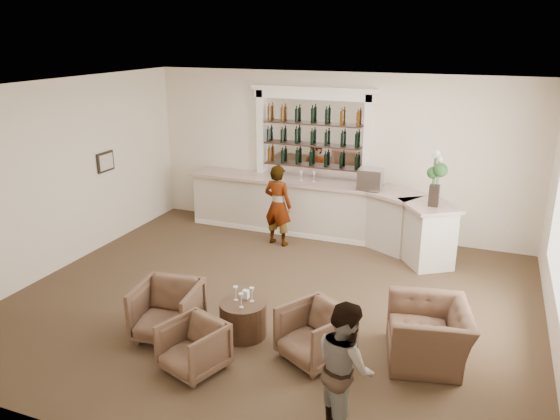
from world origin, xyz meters
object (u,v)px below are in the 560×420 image
at_px(guest, 345,367).
at_px(armchair_far, 429,333).
at_px(bar_counter, 320,210).
at_px(armchair_left, 167,311).
at_px(cocktail_table, 243,319).
at_px(sommelier, 278,205).
at_px(armchair_center, 193,347).
at_px(armchair_right, 315,334).
at_px(espresso_machine, 370,179).
at_px(flower_vase, 436,175).

distance_m(guest, armchair_far, 1.80).
relative_size(bar_counter, armchair_left, 6.67).
height_order(armchair_left, armchair_far, armchair_left).
relative_size(cocktail_table, sommelier, 0.40).
distance_m(guest, armchair_left, 2.90).
relative_size(cocktail_table, armchair_center, 0.92).
xyz_separation_m(guest, armchair_far, (0.68, 1.63, -0.37)).
xyz_separation_m(armchair_left, armchair_right, (2.07, 0.21, -0.03)).
relative_size(armchair_left, espresso_machine, 1.87).
xyz_separation_m(cocktail_table, sommelier, (-0.83, 3.38, 0.56)).
relative_size(cocktail_table, guest, 0.44).
bearing_deg(guest, armchair_left, 33.54).
distance_m(espresso_machine, flower_vase, 1.46).
relative_size(armchair_right, flower_vase, 0.81).
bearing_deg(bar_counter, armchair_far, -54.75).
bearing_deg(armchair_left, espresso_machine, 59.79).
height_order(cocktail_table, armchair_far, armchair_far).
relative_size(cocktail_table, espresso_machine, 1.42).
height_order(bar_counter, armchair_left, bar_counter).
bearing_deg(bar_counter, cocktail_table, -87.49).
distance_m(sommelier, flower_vase, 3.06).
xyz_separation_m(bar_counter, armchair_right, (1.29, -4.27, -0.21)).
xyz_separation_m(bar_counter, sommelier, (-0.65, -0.69, 0.24)).
height_order(espresso_machine, flower_vase, flower_vase).
height_order(cocktail_table, armchair_right, armchair_right).
height_order(cocktail_table, armchair_left, armchair_left).
relative_size(sommelier, armchair_center, 2.27).
bearing_deg(guest, flower_vase, -42.38).
relative_size(sommelier, espresso_machine, 3.53).
xyz_separation_m(armchair_left, armchair_far, (3.42, 0.75, -0.02)).
bearing_deg(armchair_right, espresso_machine, 123.89).
xyz_separation_m(cocktail_table, armchair_center, (-0.22, -0.98, 0.07)).
bearing_deg(armchair_center, sommelier, 117.02).
relative_size(bar_counter, guest, 3.87).
distance_m(cocktail_table, espresso_machine, 4.25).
bearing_deg(armchair_right, bar_counter, 136.90).
relative_size(guest, armchair_right, 1.84).
distance_m(bar_counter, cocktail_table, 4.09).
bearing_deg(armchair_far, espresso_machine, -169.19).
height_order(sommelier, espresso_machine, sommelier).
bearing_deg(espresso_machine, armchair_center, -103.39).
distance_m(armchair_left, armchair_right, 2.08).
xyz_separation_m(bar_counter, cocktail_table, (0.18, -4.08, -0.32)).
bearing_deg(cocktail_table, armchair_left, -157.15).
xyz_separation_m(armchair_center, flower_vase, (2.32, 4.37, 1.37)).
bearing_deg(flower_vase, espresso_machine, 153.49).
height_order(guest, armchair_center, guest).
bearing_deg(bar_counter, armchair_center, -90.47).
xyz_separation_m(sommelier, espresso_machine, (1.66, 0.64, 0.53)).
relative_size(guest, flower_vase, 1.49).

